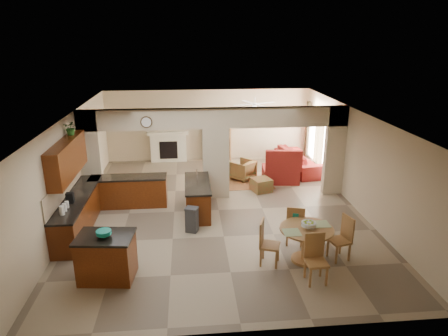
{
  "coord_description": "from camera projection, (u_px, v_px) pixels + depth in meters",
  "views": [
    {
      "loc": [
        -0.83,
        -10.54,
        4.86
      ],
      "look_at": [
        0.18,
        0.3,
        1.18
      ],
      "focal_mm": 32.0,
      "sensor_mm": 36.0,
      "label": 1
    }
  ],
  "objects": [
    {
      "name": "floor",
      "position": [
        219.0,
        210.0,
        11.57
      ],
      "size": [
        10.0,
        10.0,
        0.0
      ],
      "primitive_type": "plane",
      "color": "gray",
      "rests_on": "ground"
    },
    {
      "name": "ceiling",
      "position": [
        218.0,
        115.0,
        10.67
      ],
      "size": [
        10.0,
        10.0,
        0.0
      ],
      "primitive_type": "plane",
      "rotation": [
        3.14,
        0.0,
        0.0
      ],
      "color": "white",
      "rests_on": "wall_back"
    },
    {
      "name": "wall_back",
      "position": [
        208.0,
        125.0,
        15.84
      ],
      "size": [
        8.0,
        0.0,
        8.0
      ],
      "primitive_type": "plane",
      "rotation": [
        1.57,
        0.0,
        0.0
      ],
      "color": "#C1AD8D",
      "rests_on": "floor"
    },
    {
      "name": "wall_front",
      "position": [
        243.0,
        261.0,
        6.41
      ],
      "size": [
        8.0,
        0.0,
        8.0
      ],
      "primitive_type": "plane",
      "rotation": [
        -1.57,
        0.0,
        0.0
      ],
      "color": "#C1AD8D",
      "rests_on": "floor"
    },
    {
      "name": "wall_left",
      "position": [
        71.0,
        168.0,
        10.77
      ],
      "size": [
        0.0,
        10.0,
        10.0
      ],
      "primitive_type": "plane",
      "rotation": [
        1.57,
        0.0,
        1.57
      ],
      "color": "#C1AD8D",
      "rests_on": "floor"
    },
    {
      "name": "wall_right",
      "position": [
        357.0,
        160.0,
        11.47
      ],
      "size": [
        0.0,
        10.0,
        10.0
      ],
      "primitive_type": "plane",
      "rotation": [
        1.57,
        0.0,
        -1.57
      ],
      "color": "#C1AD8D",
      "rests_on": "floor"
    },
    {
      "name": "partition_left_pier",
      "position": [
        91.0,
        157.0,
        11.74
      ],
      "size": [
        0.6,
        0.25,
        2.8
      ],
      "primitive_type": "cube",
      "color": "#C1AD8D",
      "rests_on": "floor"
    },
    {
      "name": "partition_center_pier",
      "position": [
        216.0,
        163.0,
        12.16
      ],
      "size": [
        0.8,
        0.25,
        2.2
      ],
      "primitive_type": "cube",
      "color": "#C1AD8D",
      "rests_on": "floor"
    },
    {
      "name": "partition_right_pier",
      "position": [
        334.0,
        151.0,
        12.39
      ],
      "size": [
        0.6,
        0.25,
        2.8
      ],
      "primitive_type": "cube",
      "color": "#C1AD8D",
      "rests_on": "floor"
    },
    {
      "name": "partition_header",
      "position": [
        216.0,
        118.0,
        11.71
      ],
      "size": [
        8.0,
        0.25,
        0.6
      ],
      "primitive_type": "cube",
      "color": "#C1AD8D",
      "rests_on": "partition_center_pier"
    },
    {
      "name": "kitchen_counter",
      "position": [
        101.0,
        203.0,
        10.9
      ],
      "size": [
        2.52,
        3.29,
        1.48
      ],
      "color": "#3B1606",
      "rests_on": "floor"
    },
    {
      "name": "upper_cabinets",
      "position": [
        67.0,
        159.0,
        9.86
      ],
      "size": [
        0.35,
        2.4,
        0.9
      ],
      "primitive_type": "cube",
      "color": "#3B1606",
      "rests_on": "wall_left"
    },
    {
      "name": "peninsula",
      "position": [
        198.0,
        198.0,
        11.27
      ],
      "size": [
        0.7,
        1.85,
        0.91
      ],
      "color": "#3B1606",
      "rests_on": "floor"
    },
    {
      "name": "wall_clock",
      "position": [
        146.0,
        122.0,
        11.41
      ],
      "size": [
        0.34,
        0.03,
        0.34
      ],
      "primitive_type": "cylinder",
      "rotation": [
        1.57,
        0.0,
        0.0
      ],
      "color": "#493318",
      "rests_on": "partition_header"
    },
    {
      "name": "rug",
      "position": [
        249.0,
        183.0,
        13.66
      ],
      "size": [
        1.6,
        1.3,
        0.01
      ],
      "primitive_type": "cube",
      "color": "brown",
      "rests_on": "floor"
    },
    {
      "name": "fireplace",
      "position": [
        169.0,
        146.0,
        15.79
      ],
      "size": [
        1.6,
        0.35,
        1.2
      ],
      "color": "white",
      "rests_on": "floor"
    },
    {
      "name": "shelving_unit",
      "position": [
        218.0,
        138.0,
        15.86
      ],
      "size": [
        1.0,
        0.32,
        1.8
      ],
      "primitive_type": "cube",
      "color": "#966134",
      "rests_on": "floor"
    },
    {
      "name": "window_a",
      "position": [
        328.0,
        146.0,
        13.7
      ],
      "size": [
        0.02,
        0.9,
        1.9
      ],
      "primitive_type": "cube",
      "color": "white",
      "rests_on": "wall_right"
    },
    {
      "name": "window_b",
      "position": [
        313.0,
        134.0,
        15.31
      ],
      "size": [
        0.02,
        0.9,
        1.9
      ],
      "primitive_type": "cube",
      "color": "white",
      "rests_on": "wall_right"
    },
    {
      "name": "glazed_door",
      "position": [
        320.0,
        143.0,
        14.55
      ],
      "size": [
        0.02,
        0.7,
        2.1
      ],
      "primitive_type": "cube",
      "color": "white",
      "rests_on": "wall_right"
    },
    {
      "name": "drape_a_left",
      "position": [
        333.0,
        151.0,
        13.14
      ],
      "size": [
        0.1,
        0.28,
        2.3
      ],
      "primitive_type": "cube",
      "color": "#46251C",
      "rests_on": "wall_right"
    },
    {
      "name": "drape_a_right",
      "position": [
        321.0,
        141.0,
        14.27
      ],
      "size": [
        0.1,
        0.28,
        2.3
      ],
      "primitive_type": "cube",
      "color": "#46251C",
      "rests_on": "wall_right"
    },
    {
      "name": "drape_b_left",
      "position": [
        317.0,
        138.0,
        14.74
      ],
      "size": [
        0.1,
        0.28,
        2.3
      ],
      "primitive_type": "cube",
      "color": "#46251C",
      "rests_on": "wall_right"
    },
    {
      "name": "drape_b_right",
      "position": [
        308.0,
        130.0,
        15.87
      ],
      "size": [
        0.1,
        0.28,
        2.3
      ],
      "primitive_type": "cube",
      "color": "#46251C",
      "rests_on": "wall_right"
    },
    {
      "name": "ceiling_fan",
      "position": [
        255.0,
        104.0,
        13.71
      ],
      "size": [
        1.0,
        1.0,
        0.1
      ],
      "primitive_type": "cylinder",
      "color": "white",
      "rests_on": "ceiling"
    },
    {
      "name": "kitchen_island",
      "position": [
        107.0,
        257.0,
        8.21
      ],
      "size": [
        1.22,
        0.93,
        0.98
      ],
      "rotation": [
        0.0,
        0.0,
        -0.11
      ],
      "color": "#3B1606",
      "rests_on": "floor"
    },
    {
      "name": "teal_bowl",
      "position": [
        104.0,
        234.0,
        7.99
      ],
      "size": [
        0.3,
        0.3,
        0.14
      ],
      "primitive_type": "cylinder",
      "color": "#138472",
      "rests_on": "kitchen_island"
    },
    {
      "name": "trash_can",
      "position": [
        192.0,
        220.0,
        10.23
      ],
      "size": [
        0.36,
        0.33,
        0.62
      ],
      "primitive_type": "cube",
      "rotation": [
        0.0,
        0.0,
        -0.36
      ],
      "color": "#2F3032",
      "rests_on": "floor"
    },
    {
      "name": "dining_table",
      "position": [
        306.0,
        239.0,
        8.84
      ],
      "size": [
        1.19,
        1.19,
        0.81
      ],
      "color": "#966134",
      "rests_on": "floor"
    },
    {
      "name": "fruit_bowl",
      "position": [
        309.0,
        225.0,
        8.71
      ],
      "size": [
        0.32,
        0.32,
        0.17
      ],
      "primitive_type": "cylinder",
      "color": "#83AC25",
      "rests_on": "dining_table"
    },
    {
      "name": "sofa",
      "position": [
        300.0,
        160.0,
        14.87
      ],
      "size": [
        2.73,
        1.42,
        0.76
      ],
      "primitive_type": "imported",
      "rotation": [
        0.0,
        0.0,
        1.73
      ],
      "color": "maroon",
      "rests_on": "floor"
    },
    {
      "name": "chaise",
      "position": [
        280.0,
        174.0,
        13.79
      ],
      "size": [
        1.3,
        1.11,
        0.48
      ],
      "primitive_type": "cube",
      "rotation": [
        0.0,
        0.0,
        -0.11
      ],
      "color": "maroon",
      "rests_on": "floor"
    },
    {
      "name": "armchair",
      "position": [
        243.0,
        170.0,
        13.93
      ],
      "size": [
        1.04,
        1.04,
        0.68
      ],
      "primitive_type": "imported",
      "rotation": [
        0.0,
        0.0,
        3.92
      ],
      "color": "#9B321C",
      "rests_on": "floor"
    },
    {
      "name": "ottoman",
      "position": [
        261.0,
        185.0,
        12.91
      ],
      "size": [
        0.72,
        0.72,
        0.42
      ],
      "primitive_type": "cube",
      "rotation": [
        0.0,
        0.0,
        0.32
      ],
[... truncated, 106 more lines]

